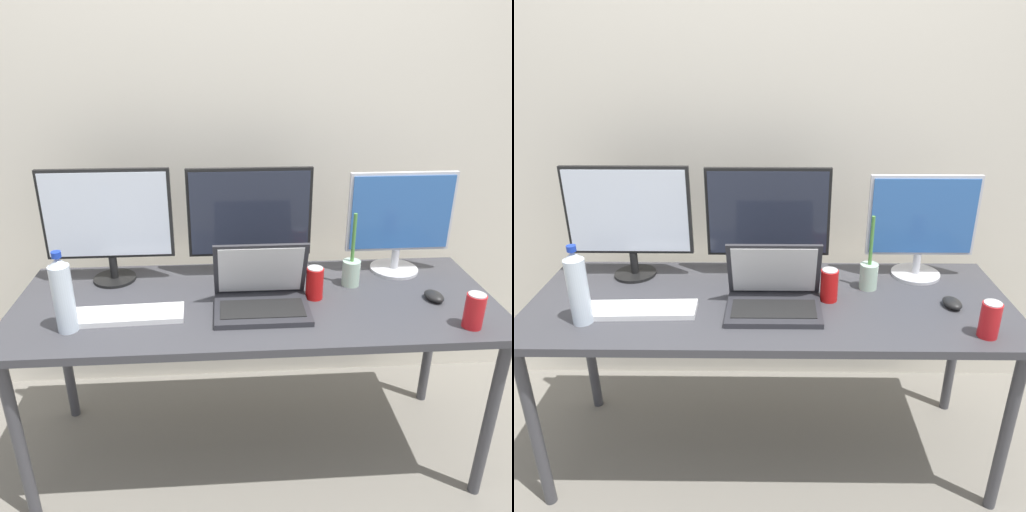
% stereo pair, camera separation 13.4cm
% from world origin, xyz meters
% --- Properties ---
extents(ground_plane, '(16.00, 16.00, 0.00)m').
position_xyz_m(ground_plane, '(0.00, 0.00, 0.00)').
color(ground_plane, gray).
extents(wall_back, '(7.00, 0.08, 2.60)m').
position_xyz_m(wall_back, '(0.00, 0.59, 1.30)').
color(wall_back, silver).
rests_on(wall_back, ground).
extents(work_desk, '(1.81, 0.68, 0.74)m').
position_xyz_m(work_desk, '(0.00, 0.00, 0.68)').
color(work_desk, '#424247').
rests_on(work_desk, ground).
extents(monitor_left, '(0.50, 0.17, 0.46)m').
position_xyz_m(monitor_left, '(-0.57, 0.21, 1.00)').
color(monitor_left, black).
rests_on(monitor_left, work_desk).
extents(monitor_center, '(0.50, 0.20, 0.45)m').
position_xyz_m(monitor_center, '(-0.01, 0.22, 0.99)').
color(monitor_center, black).
rests_on(monitor_center, work_desk).
extents(monitor_right, '(0.44, 0.20, 0.43)m').
position_xyz_m(monitor_right, '(0.61, 0.22, 0.97)').
color(monitor_right, silver).
rests_on(monitor_right, work_desk).
extents(laptop_silver, '(0.34, 0.25, 0.25)m').
position_xyz_m(laptop_silver, '(0.02, -0.06, 0.80)').
color(laptop_silver, '#2D2D33').
rests_on(laptop_silver, work_desk).
extents(keyboard_main, '(0.42, 0.14, 0.02)m').
position_xyz_m(keyboard_main, '(-0.47, -0.10, 0.75)').
color(keyboard_main, white).
rests_on(keyboard_main, work_desk).
extents(mouse_by_keyboard, '(0.08, 0.10, 0.03)m').
position_xyz_m(mouse_by_keyboard, '(0.67, -0.05, 0.76)').
color(mouse_by_keyboard, black).
rests_on(mouse_by_keyboard, work_desk).
extents(water_bottle, '(0.07, 0.07, 0.29)m').
position_xyz_m(water_bottle, '(-0.65, -0.17, 0.87)').
color(water_bottle, silver).
rests_on(water_bottle, work_desk).
extents(soda_can_near_keyboard, '(0.07, 0.07, 0.13)m').
position_xyz_m(soda_can_near_keyboard, '(0.22, 0.00, 0.80)').
color(soda_can_near_keyboard, red).
rests_on(soda_can_near_keyboard, work_desk).
extents(soda_can_by_laptop, '(0.07, 0.07, 0.13)m').
position_xyz_m(soda_can_by_laptop, '(0.72, -0.25, 0.80)').
color(soda_can_by_laptop, red).
rests_on(soda_can_by_laptop, work_desk).
extents(bamboo_vase, '(0.07, 0.07, 0.30)m').
position_xyz_m(bamboo_vase, '(0.39, 0.10, 0.80)').
color(bamboo_vase, '#B2D1B7').
rests_on(bamboo_vase, work_desk).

